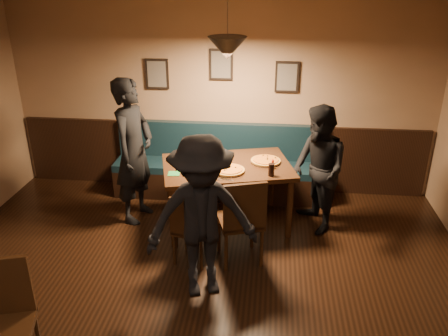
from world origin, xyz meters
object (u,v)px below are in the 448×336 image
Objects in this scene: tabasco_bottle at (273,164)px; dining_table at (227,195)px; chair_near_left at (193,227)px; booth_bench at (219,163)px; diner_right at (318,170)px; soda_glass at (271,170)px; chair_near_right at (240,218)px; diner_left at (134,151)px; cafe_chair_far at (1,330)px; diner_front at (202,218)px.

dining_table is at bearing 175.63° from tabasco_bottle.
booth_bench is at bearing 99.51° from chair_near_left.
chair_near_left is at bearing -137.84° from tabasco_bottle.
diner_right is 10.63× the size of soda_glass.
chair_near_right is 8.11× the size of tabasco_bottle.
chair_near_left is 0.53m from chair_near_right.
diner_left is 1.17× the size of diner_right.
diner_left is 1.75m from tabasco_bottle.
soda_glass is (1.74, -0.32, -0.03)m from diner_left.
cafe_chair_far is at bearing -64.30° from diner_right.
diner_front is at bearing -129.00° from diner_left.
diner_front is at bearing -61.52° from diner_right.
diner_left reaches higher than tabasco_bottle.
chair_near_left is (-0.30, -0.82, 0.01)m from dining_table.
diner_left is at bearing 161.60° from dining_table.
dining_table is 1.83× the size of chair_near_left.
booth_bench is 3.70m from cafe_chair_far.
diner_right is 1.55× the size of cafe_chair_far.
tabasco_bottle is at bearing -145.08° from cafe_chair_far.
diner_right is at bearing -12.86° from dining_table.
diner_front reaches higher than dining_table.
diner_left is (-0.89, 0.89, 0.51)m from chair_near_left.
soda_glass is at bearing 47.14° from chair_near_left.
cafe_chair_far is at bearing -150.04° from chair_near_right.
booth_bench is 19.90× the size of soda_glass.
chair_near_left reaches higher than dining_table.
cafe_chair_far reaches higher than dining_table.
chair_near_right is 0.71m from soda_glass.
diner_front reaches higher than cafe_chair_far.
dining_table is at bearing -76.80° from booth_bench.
booth_bench is 1.87× the size of diner_right.
chair_near_right reaches higher than cafe_chair_far.
diner_right is (0.89, 0.79, 0.28)m from chair_near_right.
dining_table is at bearing 155.25° from soda_glass.
booth_bench is 1.64m from chair_near_right.
diner_left is 1.77m from soda_glass.
cafe_chair_far is at bearing -110.37° from booth_bench.
cafe_chair_far is (-0.29, -2.71, -0.42)m from diner_left.
chair_near_left is at bearing -145.98° from soda_glass.
diner_right is (1.30, -0.79, 0.30)m from booth_bench.
diner_front reaches higher than soda_glass.
cafe_chair_far is (-1.70, -1.89, -0.01)m from chair_near_right.
chair_near_right is 0.87m from tabasco_bottle.
diner_left is 1.79m from diner_front.
diner_left reaches higher than cafe_chair_far.
cafe_chair_far is (-1.48, -2.64, 0.10)m from dining_table.
diner_left is (-1.41, 0.82, 0.41)m from chair_near_right.
diner_left is 1.82× the size of cafe_chair_far.
cafe_chair_far is at bearing -109.96° from chair_near_left.
diner_left is at bearing 148.20° from chair_near_left.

